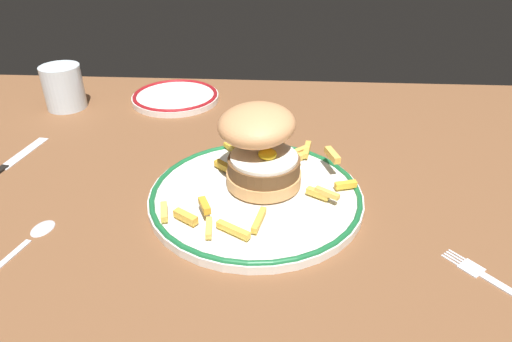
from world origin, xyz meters
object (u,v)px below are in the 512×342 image
(dinner_plate, at_px, (256,194))
(spoon, at_px, (34,234))
(fork, at_px, (500,284))
(burger, at_px, (260,146))
(water_glass, at_px, (64,90))
(side_plate, at_px, (176,97))
(knife, at_px, (4,167))

(dinner_plate, height_order, spoon, dinner_plate)
(fork, xyz_separation_m, spoon, (-0.55, 0.05, 0.00))
(fork, bearing_deg, burger, 146.81)
(water_glass, distance_m, spoon, 0.42)
(burger, bearing_deg, side_plate, 120.96)
(spoon, bearing_deg, water_glass, 107.51)
(side_plate, bearing_deg, knife, -126.15)
(side_plate, relative_size, knife, 0.99)
(water_glass, height_order, fork, water_glass)
(side_plate, relative_size, fork, 1.52)
(fork, bearing_deg, spoon, 174.62)
(dinner_plate, bearing_deg, water_glass, 142.97)
(fork, bearing_deg, water_glass, 146.24)
(dinner_plate, bearing_deg, side_plate, 118.42)
(spoon, bearing_deg, side_plate, 79.41)
(burger, height_order, spoon, burger)
(burger, bearing_deg, dinner_plate, -97.79)
(dinner_plate, distance_m, knife, 0.41)
(water_glass, bearing_deg, fork, -33.76)
(side_plate, height_order, fork, side_plate)
(burger, bearing_deg, water_glass, 145.86)
(fork, distance_m, spoon, 0.55)
(dinner_plate, height_order, knife, dinner_plate)
(knife, distance_m, spoon, 0.20)
(dinner_plate, relative_size, spoon, 2.24)
(knife, relative_size, spoon, 1.35)
(spoon, bearing_deg, burger, 24.67)
(side_plate, distance_m, fork, 0.69)
(knife, bearing_deg, burger, -4.56)
(fork, bearing_deg, knife, 162.70)
(dinner_plate, xyz_separation_m, burger, (0.00, 0.03, 0.06))
(dinner_plate, xyz_separation_m, knife, (-0.40, 0.06, -0.01))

